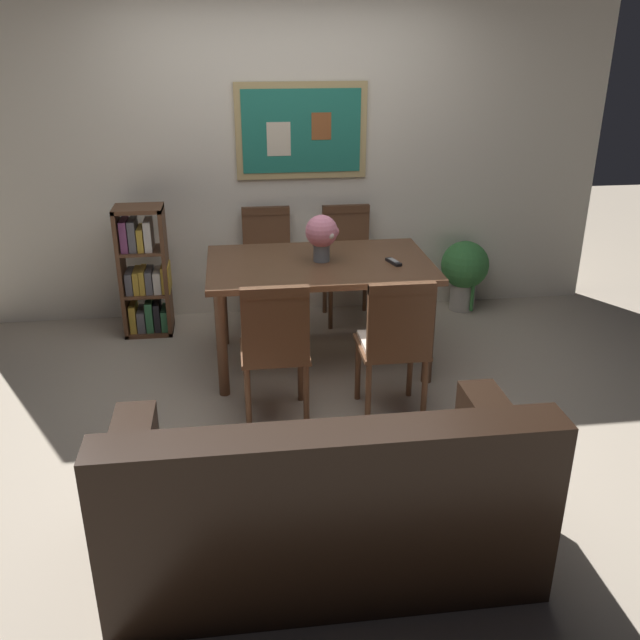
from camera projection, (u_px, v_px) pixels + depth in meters
ground_plane at (308, 404)px, 4.35m from camera, size 12.00×12.00×0.00m
wall_back_with_painting at (283, 153)px, 5.36m from camera, size 5.20×0.14×2.60m
dining_table at (320, 275)px, 4.65m from camera, size 1.51×0.95×0.75m
dining_chair_far_right at (347, 254)px, 5.49m from camera, size 0.40×0.41×0.91m
dining_chair_near_right at (395, 337)px, 3.99m from camera, size 0.40×0.41×0.91m
dining_chair_near_left at (275, 342)px, 3.94m from camera, size 0.40×0.41×0.91m
dining_chair_far_left at (268, 256)px, 5.43m from camera, size 0.40×0.41×0.91m
leather_couch at (322, 505)px, 2.94m from camera, size 1.80×0.84×0.84m
bookshelf at (145, 276)px, 5.21m from camera, size 0.37×0.28×1.00m
potted_ivy at (465, 270)px, 5.70m from camera, size 0.40×0.40×0.63m
flower_vase at (322, 234)px, 4.56m from camera, size 0.23×0.22×0.32m
tv_remote at (394, 262)px, 4.58m from camera, size 0.09×0.16×0.02m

